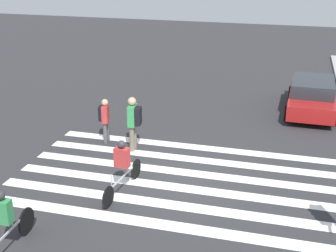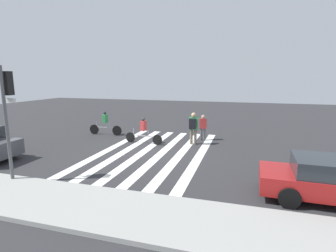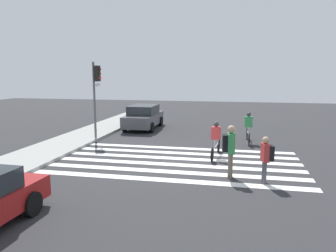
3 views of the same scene
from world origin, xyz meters
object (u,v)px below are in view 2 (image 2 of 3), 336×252
traffic_light (7,102)px  car_parked_dark_suv (335,180)px  cyclist_near_curb (143,129)px  pedestrian_adult_blue_shirt (193,126)px  cyclist_far_lane (105,122)px  pedestrian_child_with_backpack (203,125)px

traffic_light → car_parked_dark_suv: (-10.91, -1.49, -2.27)m
car_parked_dark_suv → cyclist_near_curb: bearing=-30.1°
pedestrian_adult_blue_shirt → car_parked_dark_suv: 8.05m
cyclist_near_curb → car_parked_dark_suv: cyclist_near_curb is taller
car_parked_dark_suv → traffic_light: bearing=9.1°
cyclist_near_curb → cyclist_far_lane: bearing=-18.4°
traffic_light → pedestrian_adult_blue_shirt: 9.21m
pedestrian_adult_blue_shirt → cyclist_near_curb: (2.82, 0.64, -0.23)m
pedestrian_child_with_backpack → cyclist_far_lane: bearing=-8.7°
cyclist_far_lane → cyclist_near_curb: 3.68m
pedestrian_adult_blue_shirt → traffic_light: bearing=-132.2°
pedestrian_child_with_backpack → cyclist_far_lane: size_ratio=0.67×
pedestrian_adult_blue_shirt → cyclist_near_curb: pedestrian_adult_blue_shirt is taller
pedestrian_adult_blue_shirt → car_parked_dark_suv: (-5.58, 5.79, -0.38)m
pedestrian_child_with_backpack → pedestrian_adult_blue_shirt: (0.39, 1.20, 0.16)m
pedestrian_adult_blue_shirt → cyclist_far_lane: bearing=166.2°
cyclist_far_lane → car_parked_dark_suv: 13.50m
pedestrian_adult_blue_shirt → car_parked_dark_suv: pedestrian_adult_blue_shirt is taller
cyclist_near_curb → pedestrian_child_with_backpack: bearing=-144.6°
traffic_light → pedestrian_adult_blue_shirt: bearing=-126.2°
pedestrian_child_with_backpack → car_parked_dark_suv: pedestrian_child_with_backpack is taller
cyclist_far_lane → pedestrian_adult_blue_shirt: bearing=170.6°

